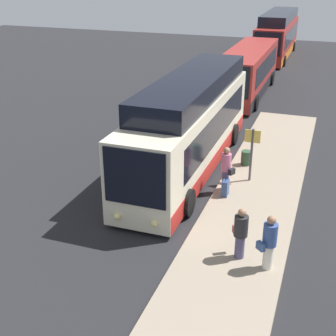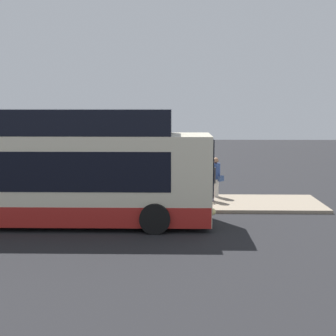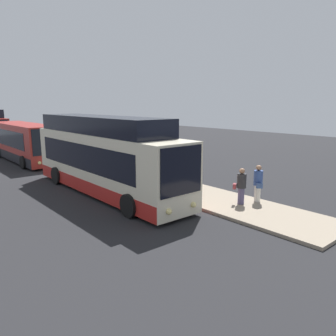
{
  "view_description": "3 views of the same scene",
  "coord_description": "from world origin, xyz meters",
  "px_view_note": "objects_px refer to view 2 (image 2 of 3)",
  "views": [
    {
      "loc": [
        17.43,
        5.44,
        8.53
      ],
      "look_at": [
        3.55,
        0.49,
        1.96
      ],
      "focal_mm": 50.0,
      "sensor_mm": 36.0,
      "label": 1
    },
    {
      "loc": [
        3.89,
        -16.38,
        4.27
      ],
      "look_at": [
        3.55,
        0.49,
        1.96
      ],
      "focal_mm": 50.0,
      "sensor_mm": 36.0,
      "label": 2
    },
    {
      "loc": [
        14.26,
        -8.69,
        4.75
      ],
      "look_at": [
        3.55,
        0.49,
        1.96
      ],
      "focal_mm": 35.0,
      "sensor_mm": 36.0,
      "label": 3
    }
  ],
  "objects_px": {
    "passenger_with_bags": "(216,176)",
    "sign_post": "(77,170)",
    "suitcase": "(116,199)",
    "passenger_boarding": "(210,180)",
    "trash_bin": "(38,198)",
    "bus_lead": "(40,173)",
    "passenger_waiting": "(103,184)"
  },
  "relations": [
    {
      "from": "suitcase",
      "to": "sign_post",
      "type": "distance_m",
      "value": 2.12
    },
    {
      "from": "passenger_with_bags",
      "to": "sign_post",
      "type": "height_order",
      "value": "sign_post"
    },
    {
      "from": "suitcase",
      "to": "sign_post",
      "type": "relative_size",
      "value": 0.39
    },
    {
      "from": "passenger_boarding",
      "to": "bus_lead",
      "type": "bearing_deg",
      "value": 88.37
    },
    {
      "from": "bus_lead",
      "to": "passenger_waiting",
      "type": "xyz_separation_m",
      "value": [
        1.89,
        2.08,
        -0.75
      ]
    },
    {
      "from": "passenger_boarding",
      "to": "sign_post",
      "type": "distance_m",
      "value": 5.66
    },
    {
      "from": "passenger_boarding",
      "to": "passenger_with_bags",
      "type": "relative_size",
      "value": 0.96
    },
    {
      "from": "passenger_waiting",
      "to": "sign_post",
      "type": "relative_size",
      "value": 0.8
    },
    {
      "from": "sign_post",
      "to": "suitcase",
      "type": "bearing_deg",
      "value": -20.72
    },
    {
      "from": "sign_post",
      "to": "trash_bin",
      "type": "distance_m",
      "value": 1.95
    },
    {
      "from": "passenger_boarding",
      "to": "passenger_with_bags",
      "type": "distance_m",
      "value": 0.95
    },
    {
      "from": "suitcase",
      "to": "passenger_with_bags",
      "type": "bearing_deg",
      "value": 28.23
    },
    {
      "from": "passenger_waiting",
      "to": "suitcase",
      "type": "distance_m",
      "value": 0.84
    },
    {
      "from": "passenger_boarding",
      "to": "sign_post",
      "type": "height_order",
      "value": "sign_post"
    },
    {
      "from": "passenger_with_bags",
      "to": "trash_bin",
      "type": "height_order",
      "value": "passenger_with_bags"
    },
    {
      "from": "passenger_boarding",
      "to": "passenger_waiting",
      "type": "relative_size",
      "value": 0.94
    },
    {
      "from": "bus_lead",
      "to": "suitcase",
      "type": "xyz_separation_m",
      "value": [
        2.41,
        2.2,
        -1.4
      ]
    },
    {
      "from": "bus_lead",
      "to": "sign_post",
      "type": "relative_size",
      "value": 5.34
    },
    {
      "from": "bus_lead",
      "to": "trash_bin",
      "type": "height_order",
      "value": "bus_lead"
    },
    {
      "from": "passenger_with_bags",
      "to": "sign_post",
      "type": "xyz_separation_m",
      "value": [
        -5.88,
        -1.61,
        0.48
      ]
    },
    {
      "from": "bus_lead",
      "to": "passenger_with_bags",
      "type": "distance_m",
      "value": 8.0
    },
    {
      "from": "bus_lead",
      "to": "passenger_boarding",
      "type": "xyz_separation_m",
      "value": [
        6.3,
        3.55,
        -0.82
      ]
    },
    {
      "from": "passenger_with_bags",
      "to": "trash_bin",
      "type": "xyz_separation_m",
      "value": [
        -7.43,
        -2.07,
        -0.62
      ]
    },
    {
      "from": "bus_lead",
      "to": "passenger_boarding",
      "type": "distance_m",
      "value": 7.28
    },
    {
      "from": "passenger_boarding",
      "to": "sign_post",
      "type": "relative_size",
      "value": 0.75
    },
    {
      "from": "passenger_waiting",
      "to": "passenger_with_bags",
      "type": "relative_size",
      "value": 1.01
    },
    {
      "from": "passenger_boarding",
      "to": "trash_bin",
      "type": "bearing_deg",
      "value": 68.3
    },
    {
      "from": "passenger_boarding",
      "to": "passenger_with_bags",
      "type": "height_order",
      "value": "passenger_with_bags"
    },
    {
      "from": "passenger_boarding",
      "to": "trash_bin",
      "type": "distance_m",
      "value": 7.25
    },
    {
      "from": "passenger_with_bags",
      "to": "trash_bin",
      "type": "bearing_deg",
      "value": -31.77
    },
    {
      "from": "trash_bin",
      "to": "passenger_boarding",
      "type": "bearing_deg",
      "value": 9.36
    },
    {
      "from": "bus_lead",
      "to": "trash_bin",
      "type": "xyz_separation_m",
      "value": [
        -0.83,
        2.38,
        -1.39
      ]
    }
  ]
}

